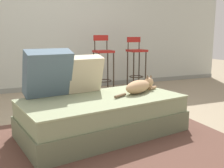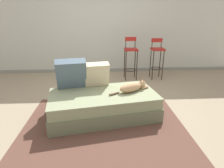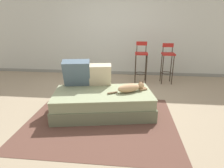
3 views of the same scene
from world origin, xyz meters
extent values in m
plane|color=gray|center=(0.00, 0.00, 0.00)|extent=(16.00, 16.00, 0.00)
cube|color=#B7BCB2|center=(0.00, 2.25, 1.30)|extent=(8.00, 0.10, 2.60)
cube|color=gray|center=(0.00, 2.20, 0.04)|extent=(8.00, 0.02, 0.09)
cube|color=brown|center=(0.00, -0.70, 0.00)|extent=(2.44, 1.99, 0.01)
cube|color=#636B50|center=(0.00, -0.40, 0.11)|extent=(1.86, 1.17, 0.22)
cube|color=gray|center=(0.00, -0.40, 0.31)|extent=(1.82, 1.13, 0.18)
cube|color=#98A47B|center=(0.00, -0.40, 0.40)|extent=(1.83, 1.14, 0.02)
cube|color=#4C6070|center=(-0.53, -0.14, 0.67)|extent=(0.54, 0.40, 0.52)
cube|color=beige|center=(-0.10, -0.07, 0.62)|extent=(0.45, 0.32, 0.44)
ellipsoid|color=tan|center=(0.45, -0.35, 0.48)|extent=(0.45, 0.35, 0.15)
sphere|color=tan|center=(0.67, -0.24, 0.50)|extent=(0.11, 0.11, 0.11)
cone|color=brown|center=(0.64, -0.24, 0.57)|extent=(0.03, 0.03, 0.04)
cone|color=brown|center=(0.69, -0.24, 0.57)|extent=(0.03, 0.03, 0.04)
cylinder|color=tan|center=(0.71, -0.25, 0.43)|extent=(0.14, 0.10, 0.04)
cylinder|color=tan|center=(0.69, -0.19, 0.43)|extent=(0.14, 0.10, 0.04)
cylinder|color=brown|center=(0.18, -0.47, 0.42)|extent=(0.17, 0.11, 0.03)
cylinder|color=#2D2319|center=(0.60, 1.34, 0.38)|extent=(0.02, 0.02, 0.76)
cylinder|color=#2D2319|center=(0.88, 1.34, 0.38)|extent=(0.02, 0.02, 0.76)
cylinder|color=#2D2319|center=(0.60, 1.62, 0.38)|extent=(0.02, 0.02, 0.76)
cylinder|color=#2D2319|center=(0.88, 1.62, 0.38)|extent=(0.02, 0.02, 0.76)
torus|color=#2D2319|center=(0.74, 1.48, 0.24)|extent=(0.30, 0.30, 0.02)
cube|color=maroon|center=(0.74, 1.48, 0.78)|extent=(0.32, 0.32, 0.04)
cylinder|color=#2D2319|center=(0.62, 1.61, 0.89)|extent=(0.02, 0.02, 0.26)
cylinder|color=#2D2319|center=(0.86, 1.61, 0.89)|extent=(0.02, 0.02, 0.26)
cube|color=maroon|center=(0.74, 1.61, 1.02)|extent=(0.28, 0.03, 0.10)
cylinder|color=#2D2319|center=(1.29, 1.35, 0.38)|extent=(0.02, 0.02, 0.76)
cylinder|color=#2D2319|center=(1.55, 1.35, 0.38)|extent=(0.02, 0.02, 0.76)
cylinder|color=#2D2319|center=(1.29, 1.61, 0.38)|extent=(0.02, 0.02, 0.76)
cylinder|color=#2D2319|center=(1.55, 1.61, 0.38)|extent=(0.02, 0.02, 0.76)
torus|color=#2D2319|center=(1.42, 1.48, 0.27)|extent=(0.28, 0.28, 0.02)
cube|color=maroon|center=(1.42, 1.48, 0.78)|extent=(0.32, 0.32, 0.04)
cylinder|color=#2D2319|center=(1.30, 1.61, 0.87)|extent=(0.02, 0.02, 0.23)
cylinder|color=#2D2319|center=(1.54, 1.61, 0.87)|extent=(0.02, 0.02, 0.23)
cube|color=maroon|center=(1.42, 1.61, 0.98)|extent=(0.28, 0.03, 0.10)
camera|label=1|loc=(-0.98, -2.96, 1.06)|focal=42.00mm
camera|label=2|loc=(-0.02, -3.18, 1.60)|focal=30.00mm
camera|label=3|loc=(0.47, -3.43, 1.61)|focal=30.00mm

